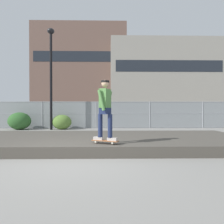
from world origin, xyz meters
name	(u,v)px	position (x,y,z in m)	size (l,w,h in m)	color
ground_plane	(75,161)	(0.00, 0.00, 0.00)	(120.00, 120.00, 0.00)	gray
gravel_berm	(85,141)	(0.00, 2.20, 0.16)	(11.69, 3.97, 0.31)	#4C473F
skateboard	(105,141)	(0.74, 0.68, 0.40)	(0.81, 0.50, 0.07)	#9E5B33
skater	(105,106)	(0.74, 0.68, 1.40)	(0.70, 0.62, 1.73)	#B2ADA8
chain_fence	(96,115)	(0.00, 8.66, 0.93)	(22.39, 0.06, 1.85)	gray
street_lamp	(51,66)	(-2.83, 7.67, 4.05)	(0.44, 0.44, 6.47)	black
parked_car_near	(56,115)	(-3.41, 11.12, 0.84)	(4.43, 2.01, 1.66)	maroon
library_building	(82,73)	(-6.32, 48.80, 11.16)	(23.00, 14.27, 22.31)	brown
office_block	(160,81)	(14.00, 44.89, 8.62)	(25.24, 15.24, 17.24)	gray
shrub_left	(19,121)	(-4.89, 7.77, 0.56)	(1.44, 1.18, 1.11)	#2D5B28
shrub_center	(62,122)	(-2.20, 7.89, 0.48)	(1.24, 1.01, 0.96)	#567A33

